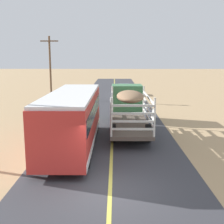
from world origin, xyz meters
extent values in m
plane|color=tan|center=(0.00, 0.00, 0.00)|extent=(240.00, 240.00, 0.00)
cube|color=#38383D|center=(0.00, 0.00, 0.01)|extent=(8.00, 120.00, 0.02)
cube|color=#D8CC4C|center=(0.00, 0.00, 0.02)|extent=(0.16, 117.60, 0.00)
cube|color=#3F7F4C|center=(1.16, 13.45, 1.82)|extent=(2.50, 2.20, 2.20)
cube|color=#192333|center=(1.16, 13.45, 2.27)|extent=(2.53, 1.54, 0.70)
cube|color=brown|center=(1.16, 8.05, 0.72)|extent=(2.50, 6.40, 0.24)
cylinder|color=silver|center=(-0.03, 11.19, 1.94)|extent=(0.12, 0.12, 2.20)
cylinder|color=silver|center=(2.35, 11.19, 1.94)|extent=(0.12, 0.12, 2.20)
cylinder|color=silver|center=(-0.03, 4.91, 1.94)|extent=(0.12, 0.12, 2.20)
cylinder|color=silver|center=(2.35, 4.91, 1.94)|extent=(0.12, 0.12, 2.20)
cube|color=silver|center=(-0.05, 8.05, 1.28)|extent=(0.08, 6.30, 0.12)
cube|color=silver|center=(2.37, 8.05, 1.28)|extent=(0.08, 6.30, 0.12)
cube|color=silver|center=(1.16, 4.89, 1.28)|extent=(2.40, 0.08, 0.12)
cube|color=silver|center=(-0.05, 8.05, 1.72)|extent=(0.08, 6.30, 0.12)
cube|color=silver|center=(2.37, 8.05, 1.72)|extent=(0.08, 6.30, 0.12)
cube|color=silver|center=(1.16, 4.89, 1.72)|extent=(2.40, 0.08, 0.12)
cube|color=silver|center=(-0.05, 8.05, 2.16)|extent=(0.08, 6.30, 0.12)
cube|color=silver|center=(2.37, 8.05, 2.16)|extent=(0.08, 6.30, 0.12)
cube|color=silver|center=(1.16, 4.89, 2.16)|extent=(2.40, 0.08, 0.12)
cube|color=silver|center=(-0.05, 8.05, 2.60)|extent=(0.08, 6.30, 0.12)
cube|color=silver|center=(2.37, 8.05, 2.60)|extent=(0.08, 6.30, 0.12)
cube|color=silver|center=(1.16, 4.89, 2.60)|extent=(2.40, 0.08, 0.12)
ellipsoid|color=#8C6B4C|center=(1.16, 8.05, 2.69)|extent=(1.75, 3.84, 0.70)
cylinder|color=black|center=(0.07, 13.45, 0.57)|extent=(0.32, 1.10, 1.10)
cylinder|color=black|center=(2.25, 13.45, 0.57)|extent=(0.32, 1.10, 1.10)
cylinder|color=black|center=(0.07, 6.77, 0.57)|extent=(0.32, 1.10, 1.10)
cylinder|color=black|center=(2.25, 6.77, 0.57)|extent=(0.32, 1.10, 1.10)
cube|color=red|center=(-2.26, 5.62, 1.72)|extent=(2.50, 10.00, 2.70)
cube|color=white|center=(-2.26, 5.62, 3.15)|extent=(2.45, 9.80, 0.16)
cube|color=#192333|center=(-2.26, 5.62, 2.19)|extent=(2.54, 9.20, 0.80)
cube|color=silver|center=(-2.26, 5.62, 0.57)|extent=(2.53, 9.80, 0.36)
cylinder|color=black|center=(-3.36, 8.87, 0.52)|extent=(0.30, 1.00, 1.00)
cylinder|color=black|center=(-1.16, 8.87, 0.52)|extent=(0.30, 1.00, 1.00)
cylinder|color=black|center=(-3.36, 2.37, 0.52)|extent=(0.30, 1.00, 1.00)
cylinder|color=black|center=(-1.16, 2.37, 0.52)|extent=(0.30, 1.00, 1.00)
cube|color=silver|center=(1.53, 30.01, 0.53)|extent=(1.80, 4.40, 0.70)
cube|color=#192333|center=(1.53, 30.11, 1.18)|extent=(1.53, 2.20, 0.60)
cylinder|color=black|center=(0.74, 31.33, 0.35)|extent=(0.22, 0.66, 0.66)
cylinder|color=black|center=(2.32, 31.33, 0.35)|extent=(0.22, 0.66, 0.66)
cylinder|color=black|center=(0.74, 28.69, 0.35)|extent=(0.22, 0.66, 0.66)
cylinder|color=black|center=(2.32, 28.69, 0.35)|extent=(0.22, 0.66, 0.66)
cylinder|color=brown|center=(-7.93, 25.76, 3.87)|extent=(0.24, 0.24, 7.74)
cube|color=brown|center=(-7.93, 25.76, 7.14)|extent=(2.20, 0.14, 0.14)
camera|label=1|loc=(0.20, -10.75, 5.21)|focal=46.64mm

